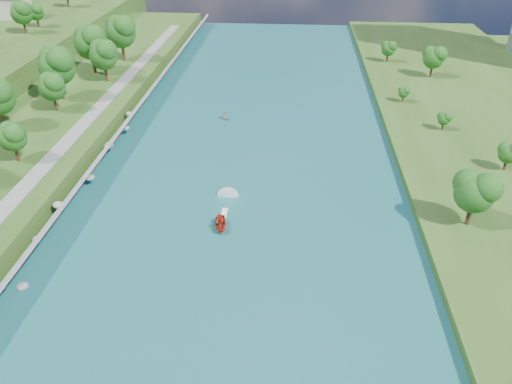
{
  "coord_description": "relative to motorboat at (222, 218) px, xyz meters",
  "views": [
    {
      "loc": [
        8.47,
        -50.24,
        42.89
      ],
      "look_at": [
        3.16,
        15.93,
        2.5
      ],
      "focal_mm": 35.0,
      "sensor_mm": 36.0,
      "label": 1
    }
  ],
  "objects": [
    {
      "name": "riprap_bank",
      "position": [
        -24.3,
        8.27,
        1.04
      ],
      "size": [
        4.14,
        236.0,
        4.08
      ],
      "color": "slate",
      "rests_on": "ground"
    },
    {
      "name": "motorboat",
      "position": [
        0.0,
        0.0,
        0.0
      ],
      "size": [
        3.6,
        18.87,
        2.15
      ],
      "rotation": [
        0.0,
        0.0,
        3.3
      ],
      "color": "red",
      "rests_on": "river_water"
    },
    {
      "name": "riverside_path",
      "position": [
        -30.95,
        9.2,
        2.79
      ],
      "size": [
        3.0,
        200.0,
        0.1
      ],
      "primitive_type": "cube",
      "color": "gray",
      "rests_on": "berm_west"
    },
    {
      "name": "ground",
      "position": [
        1.55,
        -10.8,
        -0.76
      ],
      "size": [
        260.0,
        260.0,
        0.0
      ],
      "primitive_type": "plane",
      "color": "#2D5119",
      "rests_on": "ground"
    },
    {
      "name": "river_water",
      "position": [
        1.55,
        9.2,
        -0.71
      ],
      "size": [
        55.0,
        240.0,
        0.1
      ],
      "primitive_type": "cube",
      "color": "#19605E",
      "rests_on": "ground"
    },
    {
      "name": "trees_east",
      "position": [
        39.91,
        14.27,
        4.99
      ],
      "size": [
        15.76,
        133.4,
        10.03
      ],
      "color": "#214F15",
      "rests_on": "berm_east"
    },
    {
      "name": "trees_ridge",
      "position": [
        -70.09,
        85.29,
        13.04
      ],
      "size": [
        21.13,
        55.39,
        10.85
      ],
      "color": "#214F15",
      "rests_on": "ridge_west"
    },
    {
      "name": "raft",
      "position": [
        -4.87,
        39.02,
        -0.28
      ],
      "size": [
        3.38,
        3.21,
        1.7
      ],
      "rotation": [
        0.0,
        0.0,
        0.95
      ],
      "color": "gray",
      "rests_on": "river_water"
    }
  ]
}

